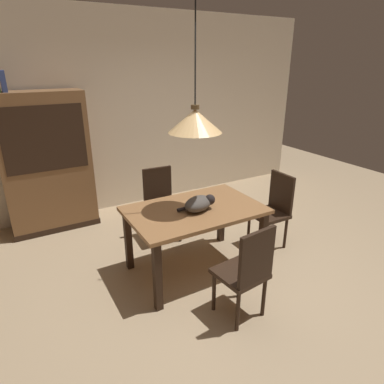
% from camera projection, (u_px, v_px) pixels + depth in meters
% --- Properties ---
extents(ground, '(10.00, 10.00, 0.00)m').
position_uv_depth(ground, '(227.00, 286.00, 3.47)').
color(ground, tan).
extents(back_wall, '(6.40, 0.10, 2.90)m').
position_uv_depth(back_wall, '(130.00, 113.00, 5.08)').
color(back_wall, beige).
rests_on(back_wall, ground).
extents(dining_table, '(1.40, 0.90, 0.75)m').
position_uv_depth(dining_table, '(195.00, 217.00, 3.53)').
color(dining_table, olive).
rests_on(dining_table, ground).
extents(chair_near_front, '(0.44, 0.44, 0.93)m').
position_uv_depth(chair_near_front, '(247.00, 270.00, 2.87)').
color(chair_near_front, black).
rests_on(chair_near_front, ground).
extents(chair_far_back, '(0.42, 0.42, 0.93)m').
position_uv_depth(chair_far_back, '(161.00, 201.00, 4.29)').
color(chair_far_back, black).
rests_on(chair_far_back, ground).
extents(chair_right_side, '(0.40, 0.40, 0.93)m').
position_uv_depth(chair_right_side, '(274.00, 207.00, 4.10)').
color(chair_right_side, black).
rests_on(chair_right_side, ground).
extents(cat_sleeping, '(0.41, 0.33, 0.16)m').
position_uv_depth(cat_sleeping, '(199.00, 203.00, 3.42)').
color(cat_sleeping, '#4C4742').
rests_on(cat_sleeping, dining_table).
extents(pendant_lamp, '(0.52, 0.52, 1.30)m').
position_uv_depth(pendant_lamp, '(195.00, 121.00, 3.15)').
color(pendant_lamp, '#E5B775').
extents(hutch_bookcase, '(1.12, 0.45, 1.85)m').
position_uv_depth(hutch_bookcase, '(47.00, 166.00, 4.41)').
color(hutch_bookcase, brown).
rests_on(hutch_bookcase, ground).
extents(book_blue_wide, '(0.06, 0.24, 0.24)m').
position_uv_depth(book_blue_wide, '(3.00, 81.00, 3.87)').
color(book_blue_wide, '#384C93').
rests_on(book_blue_wide, hutch_bookcase).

